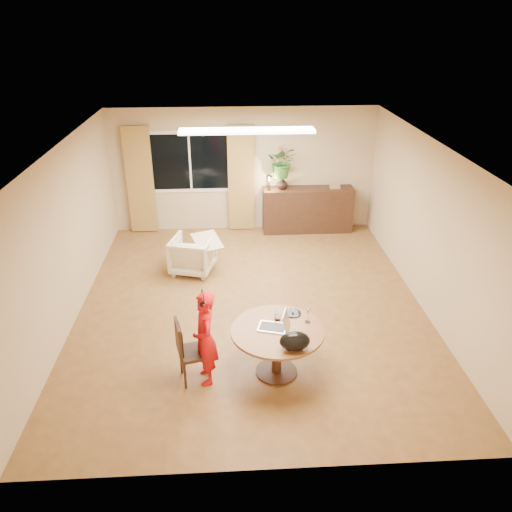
{
  "coord_description": "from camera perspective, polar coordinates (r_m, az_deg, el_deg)",
  "views": [
    {
      "loc": [
        -0.33,
        -6.92,
        4.32
      ],
      "look_at": [
        0.06,
        -0.2,
        0.99
      ],
      "focal_mm": 35.0,
      "sensor_mm": 36.0,
      "label": 1
    }
  ],
  "objects": [
    {
      "name": "wine_glass",
      "position": [
        6.51,
        5.94,
        -6.78
      ],
      "size": [
        0.08,
        0.08,
        0.2
      ],
      "primitive_type": null,
      "rotation": [
        0.0,
        0.0,
        -0.19
      ],
      "color": "white",
      "rests_on": "dining_table"
    },
    {
      "name": "wall_right",
      "position": [
        8.16,
        19.12,
        3.07
      ],
      "size": [
        0.0,
        6.5,
        6.5
      ],
      "primitive_type": "plane",
      "rotation": [
        1.57,
        0.0,
        -1.57
      ],
      "color": "tan",
      "rests_on": "floor"
    },
    {
      "name": "dining_chair",
      "position": [
        6.48,
        -7.09,
        -10.66
      ],
      "size": [
        0.5,
        0.47,
        0.88
      ],
      "primitive_type": null,
      "rotation": [
        0.0,
        0.0,
        0.23
      ],
      "color": "black",
      "rests_on": "floor"
    },
    {
      "name": "ceiling_panel",
      "position": [
        8.32,
        -1.04,
        14.12
      ],
      "size": [
        2.2,
        0.35,
        0.05
      ],
      "primitive_type": "cube",
      "color": "white",
      "rests_on": "ceiling"
    },
    {
      "name": "window",
      "position": [
        10.57,
        -7.55,
        10.6
      ],
      "size": [
        1.7,
        0.03,
        1.3
      ],
      "color": "white",
      "rests_on": "wall_back"
    },
    {
      "name": "vase",
      "position": [
        10.51,
        3.02,
        8.3
      ],
      "size": [
        0.26,
        0.26,
        0.25
      ],
      "primitive_type": "imported",
      "rotation": [
        0.0,
        0.0,
        -0.08
      ],
      "color": "black",
      "rests_on": "sideboard"
    },
    {
      "name": "sideboard",
      "position": [
        10.79,
        5.9,
        5.28
      ],
      "size": [
        1.91,
        0.47,
        0.95
      ],
      "primitive_type": "cube",
      "color": "black",
      "rests_on": "floor"
    },
    {
      "name": "armchair",
      "position": [
        9.12,
        -7.24,
        0.17
      ],
      "size": [
        0.89,
        0.9,
        0.67
      ],
      "primitive_type": "imported",
      "rotation": [
        0.0,
        0.0,
        2.88
      ],
      "color": "#BFAD97",
      "rests_on": "floor"
    },
    {
      "name": "child",
      "position": [
        6.34,
        -5.84,
        -9.35
      ],
      "size": [
        0.52,
        0.39,
        1.28
      ],
      "primitive_type": "imported",
      "rotation": [
        0.0,
        0.0,
        -1.38
      ],
      "color": "red",
      "rests_on": "floor"
    },
    {
      "name": "bouquet",
      "position": [
        10.38,
        3.05,
        10.68
      ],
      "size": [
        0.67,
        0.61,
        0.66
      ],
      "primitive_type": "imported",
      "rotation": [
        0.0,
        0.0,
        -0.18
      ],
      "color": "#2E6024",
      "rests_on": "vase"
    },
    {
      "name": "tumbler",
      "position": [
        6.55,
        2.47,
        -6.87
      ],
      "size": [
        0.09,
        0.09,
        0.11
      ],
      "primitive_type": null,
      "rotation": [
        0.0,
        0.0,
        -0.13
      ],
      "color": "white",
      "rests_on": "dining_table"
    },
    {
      "name": "floor",
      "position": [
        8.17,
        -0.53,
        -5.62
      ],
      "size": [
        6.5,
        6.5,
        0.0
      ],
      "primitive_type": "plane",
      "color": "brown",
      "rests_on": "ground"
    },
    {
      "name": "book_stack",
      "position": [
        10.72,
        9.02,
        7.9
      ],
      "size": [
        0.23,
        0.19,
        0.08
      ],
      "primitive_type": null,
      "rotation": [
        0.0,
        0.0,
        -0.19
      ],
      "color": "#8A6346",
      "rests_on": "sideboard"
    },
    {
      "name": "pot_lid",
      "position": [
        6.7,
        4.25,
        -6.48
      ],
      "size": [
        0.27,
        0.27,
        0.04
      ],
      "primitive_type": null,
      "rotation": [
        0.0,
        0.0,
        0.31
      ],
      "color": "white",
      "rests_on": "dining_table"
    },
    {
      "name": "handbag",
      "position": [
        6.0,
        4.45,
        -9.68
      ],
      "size": [
        0.41,
        0.29,
        0.25
      ],
      "primitive_type": null,
      "rotation": [
        0.0,
        0.0,
        -0.22
      ],
      "color": "black",
      "rests_on": "dining_table"
    },
    {
      "name": "ceiling",
      "position": [
        7.14,
        -0.62,
        12.37
      ],
      "size": [
        6.5,
        6.5,
        0.0
      ],
      "primitive_type": "plane",
      "rotation": [
        3.14,
        0.0,
        0.0
      ],
      "color": "white",
      "rests_on": "wall_back"
    },
    {
      "name": "dining_table",
      "position": [
        6.48,
        2.43,
        -9.45
      ],
      "size": [
        1.2,
        1.2,
        0.68
      ],
      "color": "brown",
      "rests_on": "floor"
    },
    {
      "name": "wall_back",
      "position": [
        10.62,
        -1.47,
        9.77
      ],
      "size": [
        5.5,
        0.0,
        5.5
      ],
      "primitive_type": "plane",
      "rotation": [
        1.57,
        0.0,
        0.0
      ],
      "color": "tan",
      "rests_on": "floor"
    },
    {
      "name": "curtain_right",
      "position": [
        10.57,
        -1.71,
        8.81
      ],
      "size": [
        0.55,
        0.08,
        2.25
      ],
      "primitive_type": "cube",
      "color": "olive",
      "rests_on": "wall_back"
    },
    {
      "name": "laptop",
      "position": [
        6.35,
        1.91,
        -7.26
      ],
      "size": [
        0.44,
        0.35,
        0.26
      ],
      "primitive_type": null,
      "rotation": [
        0.0,
        0.0,
        -0.28
      ],
      "color": "#B7B7BC",
      "rests_on": "dining_table"
    },
    {
      "name": "curtain_left",
      "position": [
        10.72,
        -13.12,
        8.39
      ],
      "size": [
        0.55,
        0.08,
        2.25
      ],
      "primitive_type": "cube",
      "color": "olive",
      "rests_on": "wall_back"
    },
    {
      "name": "desk_lamp",
      "position": [
        10.43,
        1.52,
        8.38
      ],
      "size": [
        0.16,
        0.16,
        0.32
      ],
      "primitive_type": null,
      "rotation": [
        0.0,
        0.0,
        -0.2
      ],
      "color": "black",
      "rests_on": "sideboard"
    },
    {
      "name": "throw",
      "position": [
        8.93,
        -5.63,
        2.16
      ],
      "size": [
        0.62,
        0.68,
        0.03
      ],
      "primitive_type": null,
      "rotation": [
        0.0,
        0.0,
        0.38
      ],
      "color": "beige",
      "rests_on": "armchair"
    },
    {
      "name": "wall_left",
      "position": [
        7.93,
        -20.85,
        2.12
      ],
      "size": [
        0.0,
        6.5,
        6.5
      ],
      "primitive_type": "plane",
      "rotation": [
        1.57,
        0.0,
        1.57
      ],
      "color": "tan",
      "rests_on": "floor"
    }
  ]
}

